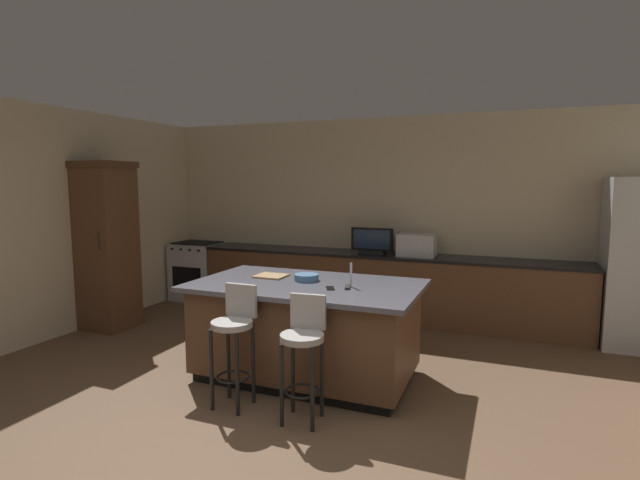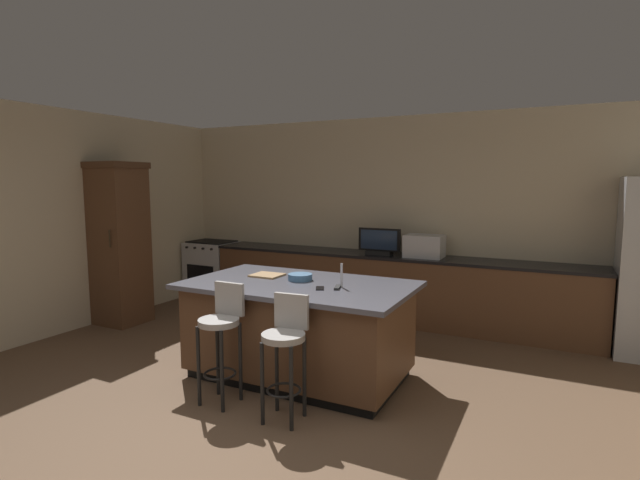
% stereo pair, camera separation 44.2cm
% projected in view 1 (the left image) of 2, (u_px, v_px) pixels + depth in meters
% --- Properties ---
extents(ground_plane, '(16.79, 16.79, 0.00)m').
position_uv_depth(ground_plane, '(237.00, 476.00, 3.06)').
color(ground_plane, brown).
extents(wall_back, '(7.49, 0.12, 2.75)m').
position_uv_depth(wall_back, '(394.00, 217.00, 6.76)').
color(wall_back, beige).
rests_on(wall_back, ground_plane).
extents(wall_left, '(0.12, 4.60, 2.75)m').
position_uv_depth(wall_left, '(83.00, 220.00, 6.14)').
color(wall_left, beige).
rests_on(wall_left, ground_plane).
extents(counter_back, '(5.20, 0.62, 0.90)m').
position_uv_depth(counter_back, '(380.00, 286.00, 6.55)').
color(counter_back, brown).
rests_on(counter_back, ground_plane).
extents(kitchen_island, '(2.13, 1.26, 0.91)m').
position_uv_depth(kitchen_island, '(306.00, 329.00, 4.58)').
color(kitchen_island, black).
rests_on(kitchen_island, ground_plane).
extents(range_oven, '(0.74, 0.63, 0.92)m').
position_uv_depth(range_oven, '(198.00, 271.00, 7.65)').
color(range_oven, '#B7BABF').
rests_on(range_oven, ground_plane).
extents(cabinet_tower, '(0.61, 0.60, 2.11)m').
position_uv_depth(cabinet_tower, '(107.00, 243.00, 6.07)').
color(cabinet_tower, brown).
rests_on(cabinet_tower, ground_plane).
extents(microwave, '(0.48, 0.36, 0.29)m').
position_uv_depth(microwave, '(417.00, 245.00, 6.30)').
color(microwave, '#B7BABF').
rests_on(microwave, counter_back).
extents(tv_monitor, '(0.57, 0.16, 0.35)m').
position_uv_depth(tv_monitor, '(372.00, 242.00, 6.47)').
color(tv_monitor, black).
rests_on(tv_monitor, counter_back).
extents(sink_faucet_back, '(0.02, 0.02, 0.24)m').
position_uv_depth(sink_faucet_back, '(373.00, 244.00, 6.63)').
color(sink_faucet_back, '#B2B2B7').
rests_on(sink_faucet_back, counter_back).
extents(sink_faucet_island, '(0.02, 0.02, 0.22)m').
position_uv_depth(sink_faucet_island, '(351.00, 275.00, 4.35)').
color(sink_faucet_island, '#B2B2B7').
rests_on(sink_faucet_island, kitchen_island).
extents(bar_stool_left, '(0.34, 0.34, 1.01)m').
position_uv_depth(bar_stool_left, '(234.00, 334.00, 3.97)').
color(bar_stool_left, gray).
rests_on(bar_stool_left, ground_plane).
extents(bar_stool_right, '(0.34, 0.35, 0.98)m').
position_uv_depth(bar_stool_right, '(303.00, 347.00, 3.72)').
color(bar_stool_right, gray).
rests_on(bar_stool_right, ground_plane).
extents(fruit_bowl, '(0.24, 0.24, 0.06)m').
position_uv_depth(fruit_bowl, '(306.00, 277.00, 4.64)').
color(fruit_bowl, '#3F668C').
rests_on(fruit_bowl, kitchen_island).
extents(cell_phone, '(0.13, 0.17, 0.01)m').
position_uv_depth(cell_phone, '(330.00, 288.00, 4.29)').
color(cell_phone, black).
rests_on(cell_phone, kitchen_island).
extents(tv_remote, '(0.09, 0.18, 0.02)m').
position_uv_depth(tv_remote, '(347.00, 287.00, 4.31)').
color(tv_remote, black).
rests_on(tv_remote, kitchen_island).
extents(cutting_board, '(0.30, 0.26, 0.02)m').
position_uv_depth(cutting_board, '(271.00, 276.00, 4.82)').
color(cutting_board, '#A87F51').
rests_on(cutting_board, kitchen_island).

